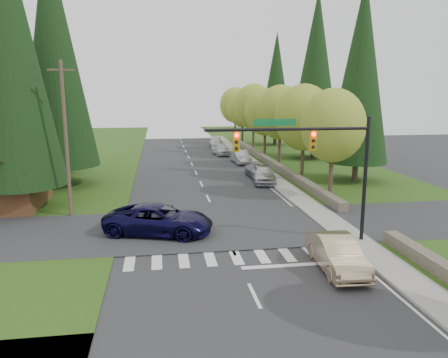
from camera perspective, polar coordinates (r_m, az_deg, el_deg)
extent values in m
plane|color=#28282B|center=(19.12, 3.33, -13.64)|extent=(120.00, 120.00, 0.00)
cube|color=#2F4B14|center=(41.31, 15.41, -0.30)|extent=(14.00, 110.00, 0.06)
cube|color=#2F4B14|center=(38.96, -22.24, -1.43)|extent=(14.00, 110.00, 0.06)
cube|color=#28282B|center=(26.48, -0.23, -6.41)|extent=(120.00, 8.00, 0.10)
cube|color=gray|center=(41.14, 6.48, 0.04)|extent=(1.80, 80.00, 0.13)
cube|color=gray|center=(40.93, 5.33, 0.00)|extent=(0.20, 80.00, 0.13)
cube|color=#4C4438|center=(49.13, 6.01, 2.23)|extent=(0.70, 40.00, 0.70)
cylinder|color=black|center=(24.48, 17.92, -0.22)|extent=(0.20, 0.20, 6.80)
cylinder|color=black|center=(22.50, 8.43, 6.45)|extent=(8.60, 0.16, 0.16)
cube|color=#0C662D|center=(22.33, 6.69, 7.36)|extent=(2.20, 0.04, 0.35)
cube|color=#BF8C0C|center=(22.97, 11.51, 4.94)|extent=(0.32, 0.24, 1.00)
sphere|color=#FF0C05|center=(22.81, 11.66, 5.77)|extent=(0.22, 0.22, 0.22)
cube|color=#BF8C0C|center=(21.93, 1.60, 4.87)|extent=(0.32, 0.24, 1.00)
sphere|color=#FF0C05|center=(21.76, 1.67, 5.74)|extent=(0.22, 0.22, 0.22)
cylinder|color=#473828|center=(29.70, -19.94, 4.73)|extent=(0.24, 0.24, 10.00)
cube|color=#473828|center=(29.57, -20.52, 13.22)|extent=(1.60, 0.10, 0.12)
cylinder|color=#38281C|center=(33.99, 13.80, 1.37)|extent=(0.32, 0.32, 4.76)
ellipsoid|color=olive|center=(33.60, 14.06, 6.80)|extent=(4.80, 4.80, 5.52)
cylinder|color=#38281C|center=(40.49, 10.21, 3.19)|extent=(0.32, 0.32, 4.93)
ellipsoid|color=olive|center=(40.16, 10.38, 7.92)|extent=(5.20, 5.20, 5.98)
cylinder|color=#38281C|center=(47.05, 7.27, 4.47)|extent=(0.32, 0.32, 5.04)
ellipsoid|color=olive|center=(46.77, 7.37, 8.63)|extent=(5.00, 5.00, 5.75)
cylinder|color=#38281C|center=(53.81, 5.35, 5.24)|extent=(0.32, 0.32, 4.82)
ellipsoid|color=olive|center=(53.57, 5.41, 8.72)|extent=(5.00, 5.00, 5.75)
cylinder|color=#38281C|center=(60.60, 3.86, 6.10)|extent=(0.32, 0.32, 5.15)
ellipsoid|color=olive|center=(60.39, 3.91, 9.41)|extent=(5.40, 5.40, 6.21)
cylinder|color=#38281C|center=(67.41, 2.42, 6.45)|extent=(0.32, 0.32, 4.70)
ellipsoid|color=olive|center=(67.22, 2.44, 9.17)|extent=(4.80, 4.80, 5.52)
cylinder|color=#38281C|center=(74.28, 1.47, 7.02)|extent=(0.32, 0.32, 4.98)
ellipsoid|color=olive|center=(74.11, 1.48, 9.63)|extent=(5.20, 5.20, 5.98)
cylinder|color=#38281C|center=(33.11, -24.75, -2.06)|extent=(0.50, 0.50, 2.00)
cone|color=black|center=(32.46, -26.22, 15.04)|extent=(6.12, 6.12, 18.00)
cylinder|color=#38281C|center=(40.47, -20.31, 0.56)|extent=(0.50, 0.50, 2.00)
cone|color=black|center=(39.98, -21.36, 15.22)|extent=(6.46, 6.46, 19.00)
cylinder|color=#38281C|center=(46.67, -21.26, 1.84)|extent=(0.50, 0.50, 2.00)
cone|color=black|center=(46.19, -22.10, 13.29)|extent=(5.78, 5.78, 17.00)
cylinder|color=#38281C|center=(41.55, 16.74, 1.05)|extent=(0.50, 0.50, 2.00)
cone|color=black|center=(40.98, 17.45, 13.25)|extent=(5.44, 5.44, 16.00)
cylinder|color=#38281C|center=(54.71, 11.49, 3.68)|extent=(0.50, 0.50, 2.00)
cone|color=black|center=(54.32, 11.91, 13.98)|extent=(6.12, 6.12, 18.00)
cylinder|color=#38281C|center=(67.67, 6.66, 5.26)|extent=(0.50, 0.50, 2.00)
cone|color=black|center=(67.32, 6.83, 12.30)|extent=(5.10, 5.10, 15.00)
imported|color=tan|center=(20.95, 14.54, -9.40)|extent=(1.91, 4.83, 1.56)
imported|color=black|center=(25.38, -8.49, -5.30)|extent=(6.75, 4.57, 1.72)
imported|color=#BBBBC0|center=(39.36, 5.20, 0.67)|extent=(2.54, 5.04, 1.65)
imported|color=slate|center=(41.91, 4.35, 1.05)|extent=(1.90, 4.31, 1.23)
imported|color=#ACACB0|center=(50.14, 2.19, 2.93)|extent=(1.85, 4.63, 1.50)
imported|color=silver|center=(56.65, -0.37, 3.92)|extent=(2.26, 4.62, 1.52)
imported|color=silver|center=(64.59, -0.99, 4.78)|extent=(2.18, 4.90, 1.40)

